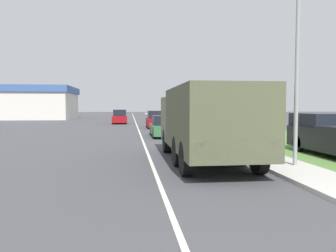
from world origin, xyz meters
TOP-DOWN VIEW (x-y plane):
  - ground_plane at (0.00, 40.00)m, footprint 180.00×180.00m
  - lane_centre_stripe at (0.00, 40.00)m, footprint 0.12×120.00m
  - sidewalk_right at (4.50, 40.00)m, footprint 1.80×120.00m
  - grass_strip_right at (8.90, 40.00)m, footprint 7.00×120.00m
  - military_truck at (2.03, 11.87)m, footprint 2.59×7.74m
  - car_nearest_ahead at (1.62, 22.74)m, footprint 1.80×4.47m
  - car_second_ahead at (1.78, 32.14)m, footprint 1.75×4.52m
  - car_third_ahead at (-2.00, 40.69)m, footprint 1.76×4.36m
  - lamp_post at (4.53, 10.24)m, footprint 1.69×0.24m
  - building_distant at (-17.69, 58.13)m, footprint 14.76×13.01m

SIDE VIEW (x-z plane):
  - ground_plane at x=0.00m, z-range 0.00..0.00m
  - lane_centre_stripe at x=0.00m, z-range 0.00..0.00m
  - grass_strip_right at x=8.90m, z-range 0.00..0.02m
  - sidewalk_right at x=4.50m, z-range 0.00..0.12m
  - car_nearest_ahead at x=1.62m, z-range -0.07..1.40m
  - car_second_ahead at x=1.78m, z-range -0.09..1.60m
  - car_third_ahead at x=-2.00m, z-range -0.10..1.63m
  - military_truck at x=2.03m, z-range 0.20..2.96m
  - building_distant at x=-17.69m, z-range 0.04..5.49m
  - lamp_post at x=4.53m, z-range 0.78..7.51m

